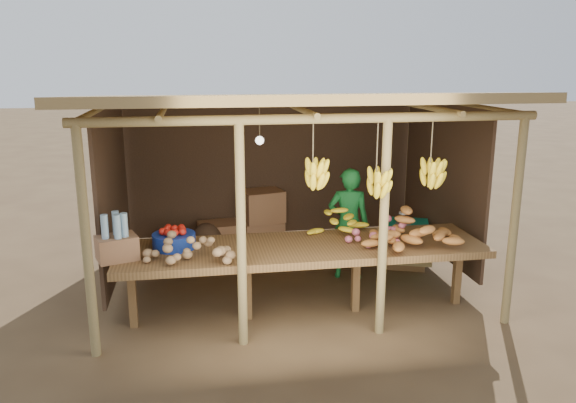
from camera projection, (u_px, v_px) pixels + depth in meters
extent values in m
plane|color=brown|center=(288.00, 282.00, 7.10)|extent=(60.00, 60.00, 0.00)
cylinder|color=olive|center=(86.00, 245.00, 5.06)|extent=(0.09, 0.09, 2.20)
cylinder|color=olive|center=(514.00, 223.00, 5.74)|extent=(0.09, 0.09, 2.20)
cylinder|color=olive|center=(124.00, 179.00, 7.94)|extent=(0.09, 0.09, 2.20)
cylinder|color=olive|center=(407.00, 170.00, 8.61)|extent=(0.09, 0.09, 2.20)
cylinder|color=olive|center=(241.00, 237.00, 5.29)|extent=(0.09, 0.09, 2.20)
cylinder|color=olive|center=(383.00, 230.00, 5.51)|extent=(0.09, 0.09, 2.20)
cylinder|color=olive|center=(315.00, 119.00, 5.14)|extent=(4.40, 0.09, 0.09)
cylinder|color=olive|center=(271.00, 98.00, 8.01)|extent=(4.40, 0.09, 0.09)
cube|color=#9D7D49|center=(288.00, 99.00, 6.55)|extent=(4.70, 3.50, 0.28)
cube|color=#422D1E|center=(271.00, 167.00, 8.23)|extent=(4.20, 0.04, 1.98)
cube|color=#422D1E|center=(113.00, 191.00, 6.67)|extent=(0.04, 2.40, 1.98)
cube|color=#422D1E|center=(442.00, 180.00, 7.34)|extent=(0.04, 2.40, 1.98)
cube|color=brown|center=(303.00, 249.00, 6.01)|extent=(3.90, 1.05, 0.08)
cube|color=brown|center=(132.00, 295.00, 5.82)|extent=(0.08, 0.08, 0.72)
cube|color=brown|center=(248.00, 287.00, 6.01)|extent=(0.08, 0.08, 0.72)
cube|color=brown|center=(356.00, 280.00, 6.20)|extent=(0.08, 0.08, 0.72)
cube|color=brown|center=(457.00, 274.00, 6.40)|extent=(0.08, 0.08, 0.72)
cylinder|color=navy|center=(174.00, 241.00, 5.90)|extent=(0.45, 0.45, 0.16)
cube|color=#8C5E3F|center=(117.00, 248.00, 5.55)|extent=(0.46, 0.41, 0.24)
imported|color=#186E2C|center=(348.00, 223.00, 7.11)|extent=(0.59, 0.45, 1.43)
cube|color=brown|center=(403.00, 246.00, 7.65)|extent=(0.73, 0.67, 0.54)
cube|color=#0D927C|center=(404.00, 225.00, 7.57)|extent=(0.81, 0.75, 0.05)
cube|color=#8C5E3F|center=(262.00, 236.00, 8.16)|extent=(0.65, 0.56, 0.45)
cube|color=#8C5E3F|center=(262.00, 206.00, 8.05)|extent=(0.65, 0.56, 0.45)
cube|color=#8C5E3F|center=(220.00, 238.00, 8.06)|extent=(0.65, 0.56, 0.45)
ellipsoid|color=#422D1E|center=(174.00, 243.00, 7.71)|extent=(0.48, 0.48, 0.64)
ellipsoid|color=#422D1E|center=(206.00, 242.00, 7.78)|extent=(0.48, 0.48, 0.64)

